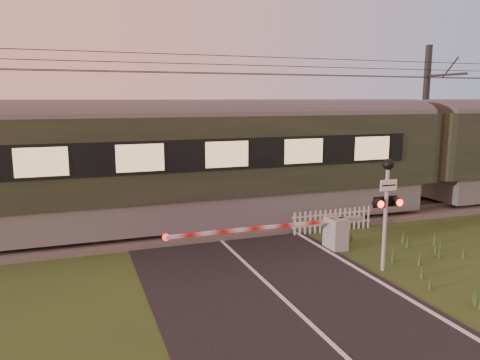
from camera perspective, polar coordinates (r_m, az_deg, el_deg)
name	(u,v)px	position (r m, az deg, el deg)	size (l,w,h in m)	color
ground	(284,300)	(11.32, 5.35, -14.33)	(160.00, 160.00, 0.00)	#2A461A
road	(289,303)	(11.13, 5.96, -14.72)	(6.00, 140.00, 0.03)	black
track_bed	(207,227)	(17.05, -4.00, -5.68)	(140.00, 3.40, 0.39)	#47423D
overhead_wires	(205,66)	(16.47, -4.24, 13.66)	(120.00, 0.62, 0.62)	black
train	(418,152)	(21.00, 20.84, 3.19)	(45.87, 3.16, 4.28)	slate
boom_gate	(327,232)	(14.80, 10.56, -6.29)	(6.32, 0.76, 1.01)	gray
crossing_signal	(387,195)	(13.04, 17.45, -1.71)	(0.78, 0.34, 3.08)	gray
picket_fence	(333,220)	(16.85, 11.23, -4.84)	(3.16, 0.07, 0.81)	silver
catenary_mast	(426,119)	(24.06, 21.68, 6.95)	(0.22, 2.46, 7.10)	#2D2D30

